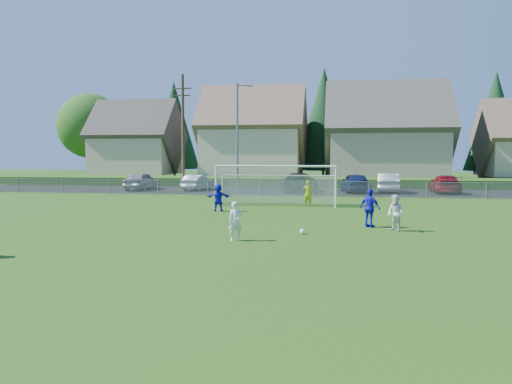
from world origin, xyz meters
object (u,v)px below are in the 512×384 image
at_px(goalkeeper, 308,193).
at_px(car_d, 300,182).
at_px(car_b, 197,182).
at_px(car_f, 388,183).
at_px(player_blue_b, 218,198).
at_px(soccer_ball, 303,231).
at_px(car_e, 355,183).
at_px(player_white_a, 236,221).
at_px(car_a, 141,181).
at_px(soccer_goal, 277,179).
at_px(car_g, 445,184).
at_px(player_blue_a, 370,208).
at_px(player_white_b, 395,213).

relative_size(goalkeeper, car_d, 0.28).
height_order(car_b, car_f, car_f).
xyz_separation_m(player_blue_b, goalkeeper, (4.73, 3.55, 0.02)).
xyz_separation_m(soccer_ball, car_e, (2.80, 22.27, 0.69)).
height_order(player_white_a, car_a, car_a).
xyz_separation_m(car_f, soccer_goal, (-7.87, -11.50, 0.84)).
distance_m(car_b, car_f, 16.36).
bearing_deg(goalkeeper, car_d, -78.02).
xyz_separation_m(goalkeeper, car_e, (3.22, 11.51, 0.02)).
bearing_deg(car_d, car_g, -169.33).
bearing_deg(car_f, car_b, 2.70).
relative_size(car_a, car_b, 1.11).
distance_m(player_blue_b, car_g, 21.75).
xyz_separation_m(player_blue_a, car_g, (7.26, 20.46, -0.11)).
bearing_deg(car_d, player_white_a, 96.22).
bearing_deg(car_e, car_f, -176.07).
height_order(car_a, car_e, car_e).
bearing_deg(soccer_ball, goalkeeper, 92.22).
height_order(player_white_a, car_b, player_white_a).
distance_m(car_b, car_d, 9.15).
bearing_deg(car_d, player_blue_b, 84.79).
xyz_separation_m(player_blue_b, car_b, (-5.73, 15.77, -0.08)).
bearing_deg(goalkeeper, car_e, -100.37).
distance_m(player_blue_b, car_e, 17.03).
relative_size(soccer_ball, goalkeeper, 0.14).
bearing_deg(player_blue_a, player_white_b, 169.69).
height_order(soccer_ball, player_white_b, player_white_b).
distance_m(player_white_a, car_g, 27.58).
height_order(car_a, car_d, car_d).
distance_m(car_d, car_e, 4.57).
height_order(soccer_ball, goalkeeper, goalkeeper).
distance_m(goalkeeper, car_e, 11.95).
distance_m(soccer_ball, player_blue_a, 3.68).
height_order(car_a, car_f, car_f).
distance_m(goalkeeper, car_a, 19.33).
distance_m(soccer_ball, player_blue_b, 8.88).
relative_size(player_blue_a, car_g, 0.33).
bearing_deg(player_white_a, player_white_b, 0.47).
bearing_deg(soccer_ball, player_blue_b, 125.55).
bearing_deg(goalkeeper, soccer_goal, -10.29).
distance_m(player_white_a, car_b, 26.28).
distance_m(player_blue_b, car_d, 15.33).
distance_m(player_white_b, car_g, 22.36).
height_order(player_blue_a, car_d, player_blue_a).
height_order(player_blue_a, car_g, player_blue_a).
bearing_deg(car_b, car_f, -174.99).
distance_m(player_white_b, player_blue_a, 1.38).
xyz_separation_m(soccer_ball, car_b, (-10.88, 22.97, 0.57)).
relative_size(player_blue_b, car_e, 0.32).
relative_size(car_e, soccer_goal, 0.63).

